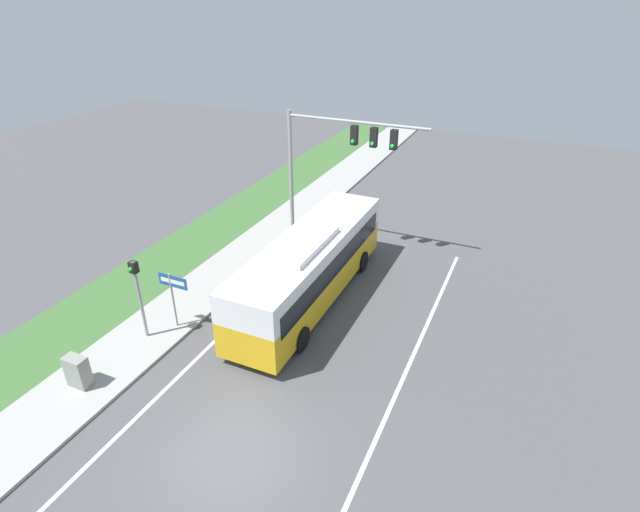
# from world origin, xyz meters

# --- Properties ---
(ground_plane) EXTENTS (80.00, 80.00, 0.00)m
(ground_plane) POSITION_xyz_m (0.00, 0.00, 0.00)
(ground_plane) COLOR #4C4C4F
(sidewalk) EXTENTS (2.80, 80.00, 0.12)m
(sidewalk) POSITION_xyz_m (-6.20, 0.00, 0.06)
(sidewalk) COLOR #9E9E99
(sidewalk) RESTS_ON ground_plane
(grass_verge) EXTENTS (3.60, 80.00, 0.10)m
(grass_verge) POSITION_xyz_m (-9.40, 0.00, 0.05)
(grass_verge) COLOR #3D6633
(grass_verge) RESTS_ON ground_plane
(lane_divider_near) EXTENTS (0.14, 30.00, 0.01)m
(lane_divider_near) POSITION_xyz_m (-3.60, 0.00, 0.00)
(lane_divider_near) COLOR silver
(lane_divider_near) RESTS_ON ground_plane
(lane_divider_far) EXTENTS (0.14, 30.00, 0.01)m
(lane_divider_far) POSITION_xyz_m (3.60, 0.00, 0.00)
(lane_divider_far) COLOR silver
(lane_divider_far) RESTS_ON ground_plane
(bus) EXTENTS (2.63, 10.59, 3.21)m
(bus) POSITION_xyz_m (-1.52, 8.46, 1.74)
(bus) COLOR gold
(bus) RESTS_ON ground_plane
(signal_gantry) EXTENTS (7.06, 0.41, 6.83)m
(signal_gantry) POSITION_xyz_m (-2.65, 13.63, 5.04)
(signal_gantry) COLOR #939399
(signal_gantry) RESTS_ON ground_plane
(pedestrian_signal) EXTENTS (0.28, 0.34, 3.39)m
(pedestrian_signal) POSITION_xyz_m (-6.09, 3.32, 2.28)
(pedestrian_signal) COLOR #939399
(pedestrian_signal) RESTS_ON ground_plane
(street_sign) EXTENTS (1.30, 0.08, 2.50)m
(street_sign) POSITION_xyz_m (-5.39, 4.35, 1.79)
(street_sign) COLOR #939399
(street_sign) RESTS_ON ground_plane
(utility_cabinet) EXTENTS (0.78, 0.46, 1.15)m
(utility_cabinet) POSITION_xyz_m (-6.25, 0.27, 0.70)
(utility_cabinet) COLOR gray
(utility_cabinet) RESTS_ON sidewalk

